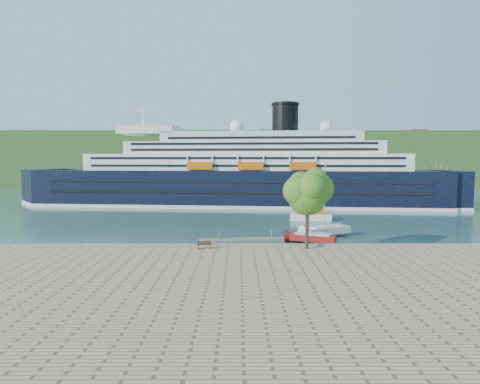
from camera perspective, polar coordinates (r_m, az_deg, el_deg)
name	(u,v)px	position (r m, az deg, el deg)	size (l,w,h in m)	color
ground	(265,254)	(51.55, 3.56, -8.74)	(400.00, 400.00, 0.00)	#2C4F4C
promenade	(302,380)	(23.34, 8.87, -24.88)	(220.00, 60.00, 1.00)	tan
far_hillside	(245,159)	(195.05, 0.78, 4.75)	(400.00, 50.00, 24.00)	#2F5321
quay_coping	(265,245)	(51.10, 3.58, -7.53)	(220.00, 0.50, 0.30)	slate
cruise_ship	(237,155)	(102.74, -0.44, 5.30)	(115.74, 16.85, 25.99)	black
park_bench	(204,244)	(49.75, -5.13, -7.41)	(1.73, 0.71, 1.11)	#432413
promenade_tree	(307,205)	(49.48, 9.54, -1.88)	(6.47, 6.47, 10.72)	#36691B
floating_pontoon	(259,240)	(59.11, 2.70, -6.79)	(17.33, 2.12, 0.39)	slate
sailboat_red	(313,213)	(57.00, 10.35, -2.90)	(6.97, 1.94, 9.01)	maroon
sailboat_white_far	(328,203)	(62.47, 12.38, -1.52)	(8.22, 2.28, 10.62)	silver
tender_launch	(311,214)	(80.05, 10.02, -3.15)	(8.05, 2.75, 2.22)	#C3560B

